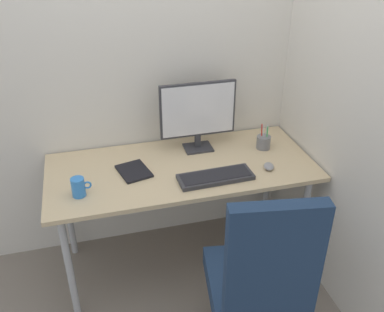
{
  "coord_description": "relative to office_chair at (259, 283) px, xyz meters",
  "views": [
    {
      "loc": [
        -0.51,
        -2.15,
        2.09
      ],
      "look_at": [
        0.05,
        -0.07,
        0.86
      ],
      "focal_mm": 39.84,
      "sensor_mm": 36.0,
      "label": 1
    }
  ],
  "objects": [
    {
      "name": "ground_plane",
      "position": [
        -0.17,
        0.83,
        -0.57
      ],
      "size": [
        8.0,
        8.0,
        0.0
      ],
      "primitive_type": "plane",
      "color": "slate"
    },
    {
      "name": "pen_holder",
      "position": [
        0.39,
        0.91,
        0.24
      ],
      "size": [
        0.09,
        0.09,
        0.17
      ],
      "color": "slate",
      "rests_on": "desk"
    },
    {
      "name": "mouse",
      "position": [
        0.32,
        0.66,
        0.21
      ],
      "size": [
        0.08,
        0.1,
        0.03
      ],
      "primitive_type": "ellipsoid",
      "rotation": [
        0.0,
        0.0,
        -0.29
      ],
      "color": "gray",
      "rests_on": "desk"
    },
    {
      "name": "office_chair",
      "position": [
        0.0,
        0.0,
        0.0
      ],
      "size": [
        0.62,
        0.64,
        1.13
      ],
      "color": "black",
      "rests_on": "ground_plane"
    },
    {
      "name": "wall_side_right",
      "position": [
        0.66,
        0.59,
        0.83
      ],
      "size": [
        0.04,
        2.36,
        2.8
      ],
      "primitive_type": "cube",
      "color": "silver",
      "rests_on": "ground_plane"
    },
    {
      "name": "notebook",
      "position": [
        -0.46,
        0.83,
        0.2
      ],
      "size": [
        0.21,
        0.25,
        0.01
      ],
      "primitive_type": "cube",
      "rotation": [
        0.0,
        0.0,
        0.24
      ],
      "color": "black",
      "rests_on": "desk"
    },
    {
      "name": "monitor",
      "position": [
        -0.02,
        1.02,
        0.44
      ],
      "size": [
        0.48,
        0.14,
        0.45
      ],
      "color": "#333338",
      "rests_on": "desk"
    },
    {
      "name": "coffee_mug",
      "position": [
        -0.78,
        0.67,
        0.25
      ],
      "size": [
        0.11,
        0.07,
        0.11
      ],
      "color": "#337FD8",
      "rests_on": "desk"
    },
    {
      "name": "desk",
      "position": [
        -0.17,
        0.83,
        0.12
      ],
      "size": [
        1.61,
        0.71,
        0.76
      ],
      "color": "#D1B78C",
      "rests_on": "ground_plane"
    },
    {
      "name": "keyboard",
      "position": [
        -0.02,
        0.64,
        0.21
      ],
      "size": [
        0.44,
        0.17,
        0.03
      ],
      "color": "#333338",
      "rests_on": "desk"
    },
    {
      "name": "wall_back",
      "position": [
        -0.17,
        1.22,
        0.83
      ],
      "size": [
        3.26,
        0.04,
        2.8
      ],
      "primitive_type": "cube",
      "color": "silver",
      "rests_on": "ground_plane"
    }
  ]
}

